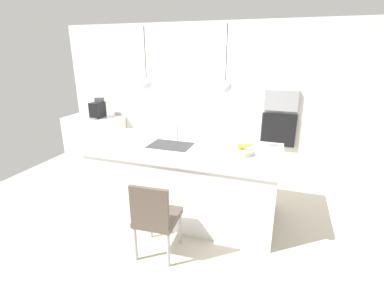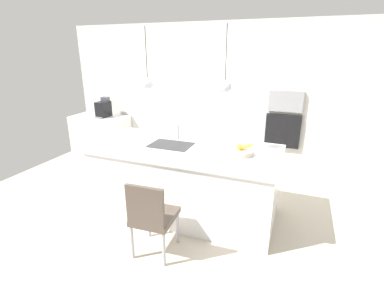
% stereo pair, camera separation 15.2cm
% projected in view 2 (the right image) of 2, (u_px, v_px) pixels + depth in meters
% --- Properties ---
extents(floor, '(6.60, 6.60, 0.00)m').
position_uv_depth(floor, '(185.00, 210.00, 3.94)').
color(floor, beige).
rests_on(floor, ground).
extents(back_wall, '(6.00, 0.10, 2.60)m').
position_uv_depth(back_wall, '(220.00, 100.00, 4.98)').
color(back_wall, silver).
rests_on(back_wall, ground).
extents(kitchen_island, '(2.45, 1.12, 0.94)m').
position_uv_depth(kitchen_island, '(185.00, 179.00, 3.79)').
color(kitchen_island, white).
rests_on(kitchen_island, ground).
extents(sink_basin, '(0.56, 0.40, 0.02)m').
position_uv_depth(sink_basin, '(171.00, 145.00, 3.71)').
color(sink_basin, '#2D2D30').
rests_on(sink_basin, kitchen_island).
extents(faucet, '(0.02, 0.17, 0.22)m').
position_uv_depth(faucet, '(177.00, 130.00, 3.85)').
color(faucet, silver).
rests_on(faucet, kitchen_island).
extents(fruit_bowl, '(0.30, 0.30, 0.16)m').
position_uv_depth(fruit_bowl, '(241.00, 151.00, 3.35)').
color(fruit_bowl, beige).
rests_on(fruit_bowl, kitchen_island).
extents(side_counter, '(1.10, 0.60, 0.88)m').
position_uv_depth(side_counter, '(101.00, 137.00, 5.76)').
color(side_counter, white).
rests_on(side_counter, ground).
extents(coffee_machine, '(0.20, 0.35, 0.38)m').
position_uv_depth(coffee_machine, '(103.00, 109.00, 5.53)').
color(coffee_machine, black).
rests_on(coffee_machine, side_counter).
extents(microwave, '(0.54, 0.08, 0.34)m').
position_uv_depth(microwave, '(286.00, 101.00, 4.52)').
color(microwave, '#9E9EA3').
rests_on(microwave, back_wall).
extents(oven, '(0.56, 0.08, 0.56)m').
position_uv_depth(oven, '(283.00, 131.00, 4.68)').
color(oven, black).
rests_on(oven, back_wall).
extents(chair_near, '(0.45, 0.48, 0.89)m').
position_uv_depth(chair_near, '(152.00, 215.00, 2.94)').
color(chair_near, brown).
rests_on(chair_near, ground).
extents(pendant_light_left, '(0.15, 0.15, 0.75)m').
position_uv_depth(pendant_light_left, '(148.00, 83.00, 3.56)').
color(pendant_light_left, silver).
extents(pendant_light_right, '(0.15, 0.15, 0.75)m').
position_uv_depth(pendant_light_right, '(225.00, 87.00, 3.21)').
color(pendant_light_right, silver).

